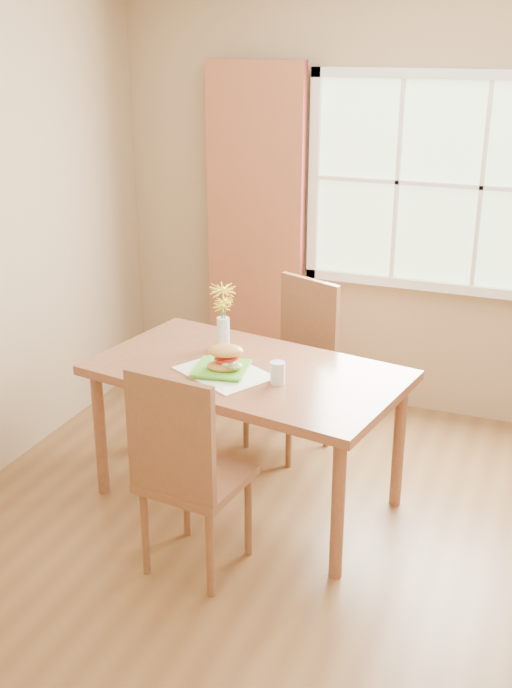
{
  "coord_description": "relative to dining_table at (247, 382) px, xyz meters",
  "views": [
    {
      "loc": [
        0.75,
        -3.04,
        2.35
      ],
      "look_at": [
        -0.6,
        0.39,
        0.92
      ],
      "focal_mm": 42.0,
      "sensor_mm": 36.0,
      "label": 1
    }
  ],
  "objects": [
    {
      "name": "dining_table",
      "position": [
        0.0,
        0.0,
        0.0
      ],
      "size": [
        1.69,
        1.13,
        0.76
      ],
      "rotation": [
        0.0,
        0.0,
        -0.17
      ],
      "color": "brown",
      "rests_on": "room"
    },
    {
      "name": "flower_vase",
      "position": [
        -0.23,
        0.21,
        0.29
      ],
      "size": [
        0.14,
        0.14,
        0.36
      ],
      "color": "silver",
      "rests_on": "dining_table"
    },
    {
      "name": "room",
      "position": [
        0.67,
        -0.44,
        0.67
      ],
      "size": [
        4.24,
        3.84,
        2.74
      ],
      "color": "brown",
      "rests_on": "ground"
    },
    {
      "name": "chair_near",
      "position": [
        -0.01,
        -0.71,
        -0.12
      ],
      "size": [
        0.48,
        0.48,
        1.03
      ],
      "rotation": [
        0.0,
        0.0,
        -0.12
      ],
      "color": "brown",
      "rests_on": "room"
    },
    {
      "name": "chair_far",
      "position": [
        0.03,
        0.7,
        -0.12
      ],
      "size": [
        0.55,
        0.55,
        1.02
      ],
      "rotation": [
        0.0,
        0.0,
        -0.39
      ],
      "color": "brown",
      "rests_on": "room"
    },
    {
      "name": "curtain_left",
      "position": [
        -0.48,
        1.34,
        0.42
      ],
      "size": [
        0.65,
        0.08,
        2.2
      ],
      "primitive_type": "cube",
      "color": "maroon",
      "rests_on": "room"
    },
    {
      "name": "croissant_sandwich",
      "position": [
        -0.07,
        -0.11,
        0.16
      ],
      "size": [
        0.21,
        0.18,
        0.14
      ],
      "rotation": [
        0.0,
        0.0,
        0.34
      ],
      "color": "#EBAC50",
      "rests_on": "plate"
    },
    {
      "name": "plate",
      "position": [
        -0.1,
        -0.09,
        0.09
      ],
      "size": [
        0.3,
        0.3,
        0.01
      ],
      "primitive_type": "cube",
      "rotation": [
        0.0,
        0.0,
        0.17
      ],
      "color": "#55B72D",
      "rests_on": "placemat"
    },
    {
      "name": "placemat",
      "position": [
        -0.08,
        -0.1,
        0.08
      ],
      "size": [
        0.55,
        0.5,
        0.01
      ],
      "primitive_type": "cube",
      "rotation": [
        0.0,
        0.0,
        -0.49
      ],
      "color": "#E4E9C5",
      "rests_on": "dining_table"
    },
    {
      "name": "window",
      "position": [
        0.67,
        1.43,
        0.82
      ],
      "size": [
        1.62,
        0.06,
        1.32
      ],
      "color": "#BAE0AA",
      "rests_on": "room"
    },
    {
      "name": "water_glass",
      "position": [
        0.21,
        -0.12,
        0.13
      ],
      "size": [
        0.07,
        0.07,
        0.11
      ],
      "color": "silver",
      "rests_on": "dining_table"
    }
  ]
}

